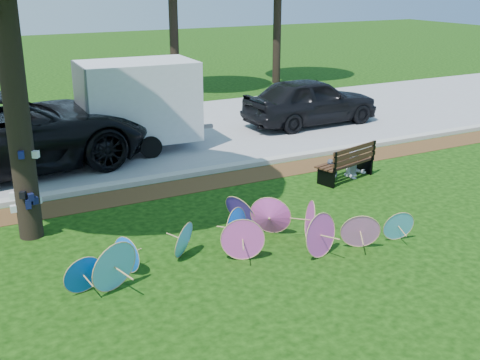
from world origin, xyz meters
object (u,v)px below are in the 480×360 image
(person_right, at_px, (356,150))
(park_bench, at_px, (345,162))
(dark_pickup, at_px, (311,101))
(cargo_trailer, at_px, (139,101))
(parasol_pile, at_px, (244,235))
(black_van, at_px, (1,132))
(person_left, at_px, (332,160))

(person_right, bearing_deg, park_bench, -164.54)
(dark_pickup, relative_size, cargo_trailer, 1.48)
(cargo_trailer, height_order, person_right, cargo_trailer)
(parasol_pile, bearing_deg, black_van, 113.57)
(person_left, bearing_deg, dark_pickup, 60.37)
(black_van, relative_size, person_left, 7.24)
(dark_pickup, relative_size, person_left, 4.55)
(park_bench, bearing_deg, black_van, 133.56)
(dark_pickup, xyz_separation_m, person_right, (-2.11, -5.01, -0.12))
(park_bench, relative_size, person_right, 1.26)
(parasol_pile, distance_m, person_right, 5.18)
(black_van, xyz_separation_m, person_left, (6.82, -4.41, -0.51))
(parasol_pile, relative_size, person_left, 6.28)
(dark_pickup, distance_m, park_bench, 5.63)
(person_right, bearing_deg, dark_pickup, 74.52)
(parasol_pile, xyz_separation_m, person_right, (4.47, 2.59, 0.28))
(park_bench, height_order, person_left, person_left)
(cargo_trailer, xyz_separation_m, person_right, (3.82, -4.81, -0.73))
(black_van, xyz_separation_m, cargo_trailer, (3.70, 0.40, 0.37))
(dark_pickup, height_order, person_right, dark_pickup)
(dark_pickup, height_order, cargo_trailer, cargo_trailer)
(cargo_trailer, bearing_deg, dark_pickup, 5.22)
(parasol_pile, relative_size, black_van, 0.87)
(park_bench, xyz_separation_m, person_left, (-0.35, 0.05, 0.07))
(cargo_trailer, relative_size, person_left, 3.08)
(dark_pickup, distance_m, person_right, 5.43)
(park_bench, distance_m, person_left, 0.36)
(dark_pickup, xyz_separation_m, person_left, (-2.81, -5.01, -0.28))
(black_van, relative_size, dark_pickup, 1.59)
(black_van, bearing_deg, dark_pickup, -93.52)
(black_van, height_order, cargo_trailer, cargo_trailer)
(person_right, bearing_deg, cargo_trailer, 135.82)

